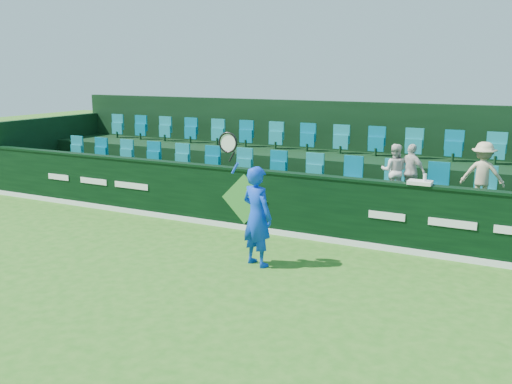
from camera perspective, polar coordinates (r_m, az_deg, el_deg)
The scene contains 13 objects.
ground at distance 9.41m, azimuth -12.79°, elevation -9.58°, with size 60.00×60.00×0.00m, color #246217.
sponsor_hoarding at distance 12.37m, azimuth -0.92°, elevation -0.72°, with size 16.00×0.25×1.35m.
stand_tier_front at distance 13.39m, azimuth 1.32°, elevation -0.93°, with size 16.00×2.00×0.80m, color black.
stand_tier_back at distance 15.03m, azimuth 4.54°, elevation 1.46°, with size 16.00×1.80×1.30m, color black.
stand_rear at distance 15.34m, azimuth 5.23°, elevation 3.82°, with size 16.00×4.10×2.60m.
seat_row_front at distance 13.60m, azimuth 2.09°, elevation 2.28°, with size 13.50×0.50×0.60m, color teal.
seat_row_back at distance 15.15m, azimuth 5.05°, elevation 5.18°, with size 13.50×0.50×0.60m, color teal.
tennis_player at distance 10.06m, azimuth 0.07°, elevation -2.36°, with size 1.16×0.62×2.44m.
spectator_left at distance 12.24m, azimuth 13.65°, elevation 2.08°, with size 0.55×0.43×1.13m, color white.
spectator_middle at distance 12.16m, azimuth 15.27°, elevation 1.97°, with size 0.67×0.28×1.15m, color silver.
spectator_right at distance 11.94m, azimuth 21.73°, elevation 1.65°, with size 0.82×0.47×1.27m, color #C3B689.
towel at distance 10.99m, azimuth 16.09°, elevation 0.92°, with size 0.43×0.28×0.06m, color white.
drinks_bottle at distance 10.96m, azimuth 16.52°, elevation 1.24°, with size 0.07×0.07×0.20m, color silver.
Camera 1 is at (5.76, -6.59, 3.45)m, focal length 40.00 mm.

